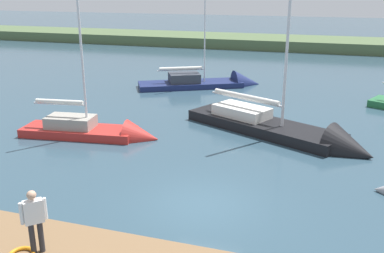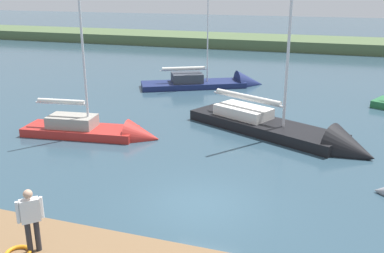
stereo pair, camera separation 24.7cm
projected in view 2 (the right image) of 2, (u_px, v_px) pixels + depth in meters
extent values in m
plane|color=#2D4756|center=(201.00, 205.00, 15.04)|extent=(200.00, 200.00, 0.00)
cube|color=#4C603D|center=(303.00, 48.00, 52.47)|extent=(180.00, 8.00, 2.40)
torus|color=orange|center=(18.00, 253.00, 10.95)|extent=(0.66, 0.66, 0.10)
cube|color=black|center=(263.00, 129.00, 22.56)|extent=(8.60, 5.73, 0.82)
cone|color=black|center=(352.00, 153.00, 19.37)|extent=(2.84, 2.95, 2.28)
cube|color=silver|center=(243.00, 111.00, 23.24)|extent=(3.33, 2.72, 0.55)
cylinder|color=silver|center=(289.00, 38.00, 20.32)|extent=(0.14, 0.14, 8.66)
cylinder|color=silver|center=(247.00, 99.00, 22.87)|extent=(4.17, 2.09, 0.11)
cylinder|color=silver|center=(247.00, 97.00, 22.83)|extent=(3.82, 2.03, 0.26)
cube|color=#B22823|center=(81.00, 134.00, 22.02)|extent=(5.89, 2.53, 0.72)
cone|color=#B22823|center=(143.00, 138.00, 21.43)|extent=(1.84, 2.00, 1.80)
cube|color=gray|center=(72.00, 121.00, 21.90)|extent=(2.51, 1.60, 0.58)
cylinder|color=silver|center=(83.00, 57.00, 20.72)|extent=(0.12, 0.12, 7.15)
cylinder|color=silver|center=(61.00, 103.00, 21.71)|extent=(2.74, 0.45, 0.09)
cylinder|color=silver|center=(61.00, 101.00, 21.67)|extent=(2.48, 0.53, 0.21)
cube|color=navy|center=(193.00, 87.00, 32.43)|extent=(7.78, 5.58, 0.75)
cone|color=navy|center=(250.00, 85.00, 33.14)|extent=(2.82, 2.91, 2.22)
cube|color=#333842|center=(187.00, 78.00, 32.13)|extent=(2.75, 2.56, 0.68)
cylinder|color=silver|center=(208.00, 27.00, 31.26)|extent=(0.10, 0.10, 7.92)
cylinder|color=silver|center=(184.00, 70.00, 31.92)|extent=(3.15, 1.75, 0.08)
cylinder|color=silver|center=(184.00, 68.00, 31.88)|extent=(2.92, 1.72, 0.24)
cylinder|color=#28282D|center=(37.00, 235.00, 11.03)|extent=(0.14, 0.14, 0.86)
cylinder|color=#28282D|center=(29.00, 237.00, 10.94)|extent=(0.14, 0.14, 0.86)
cube|color=white|center=(30.00, 210.00, 10.76)|extent=(0.48, 0.49, 0.61)
sphere|color=tan|center=(28.00, 194.00, 10.62)|extent=(0.23, 0.23, 0.23)
cylinder|color=white|center=(42.00, 207.00, 10.88)|extent=(0.09, 0.09, 0.58)
cylinder|color=white|center=(18.00, 213.00, 10.63)|extent=(0.09, 0.09, 0.58)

